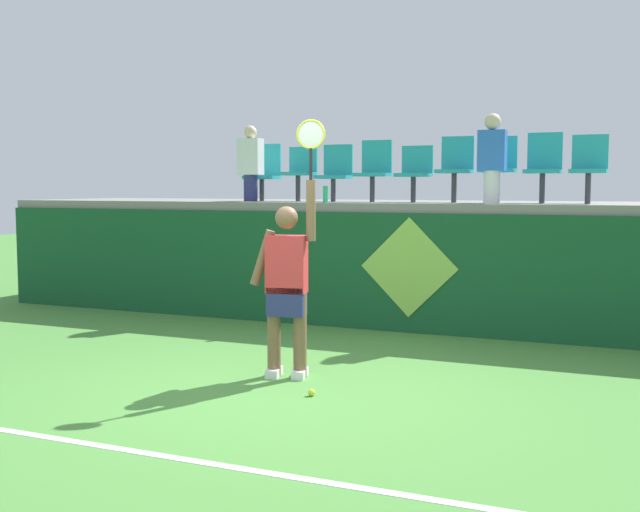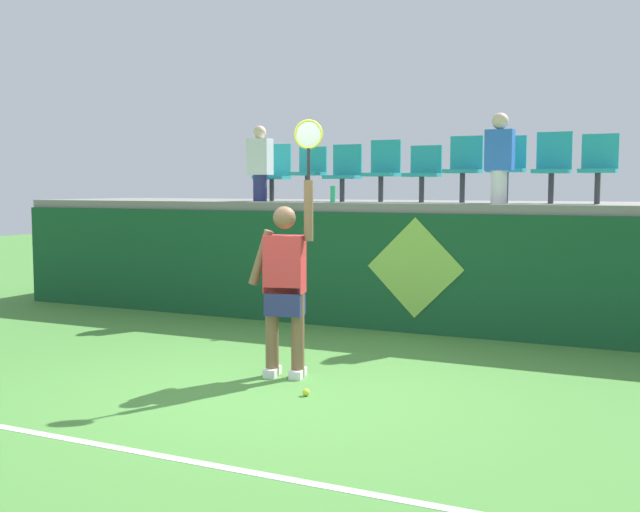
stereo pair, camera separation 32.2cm
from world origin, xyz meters
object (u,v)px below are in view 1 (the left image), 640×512
object	(u,v)px
spectator_1	(492,156)
stadium_chair_3	(374,168)
spectator_0	(250,162)
stadium_chair_8	(589,165)
water_bottle	(325,194)
stadium_chair_7	(544,164)
stadium_chair_4	(415,170)
stadium_chair_6	(499,165)
stadium_chair_5	(456,165)
stadium_chair_1	(300,170)
stadium_chair_2	(335,171)
stadium_chair_0	(264,171)
tennis_ball	(312,392)
tennis_player	(287,282)

from	to	relation	value
spectator_1	stadium_chair_3	bearing A→B (deg)	164.82
stadium_chair_3	spectator_0	size ratio (longest dim) A/B	0.80
stadium_chair_8	spectator_1	world-z (taller)	spectator_1
water_bottle	stadium_chair_7	distance (m)	2.85
stadium_chair_3	stadium_chair_4	bearing A→B (deg)	-0.84
stadium_chair_4	stadium_chair_6	world-z (taller)	stadium_chair_6
water_bottle	stadium_chair_6	world-z (taller)	stadium_chair_6
stadium_chair_5	spectator_1	bearing A→B (deg)	-39.21
stadium_chair_7	spectator_1	world-z (taller)	spectator_1
stadium_chair_5	stadium_chair_7	xyz separation A→B (m)	(1.14, 0.00, 0.00)
stadium_chair_1	stadium_chair_4	xyz separation A→B (m)	(1.73, 0.00, -0.02)
stadium_chair_2	spectator_1	world-z (taller)	spectator_1
stadium_chair_0	spectator_1	size ratio (longest dim) A/B	0.75
stadium_chair_3	stadium_chair_5	distance (m)	1.15
stadium_chair_6	spectator_0	size ratio (longest dim) A/B	0.81
stadium_chair_5	stadium_chair_6	bearing A→B (deg)	-0.23
stadium_chair_2	stadium_chair_7	xyz separation A→B (m)	(2.88, 0.00, 0.06)
spectator_1	stadium_chair_7	bearing A→B (deg)	39.44
stadium_chair_8	spectator_0	size ratio (longest dim) A/B	0.80
stadium_chair_0	stadium_chair_3	bearing A→B (deg)	-0.07
stadium_chair_5	spectator_0	distance (m)	2.92
stadium_chair_7	stadium_chair_0	bearing A→B (deg)	179.99
stadium_chair_0	spectator_0	xyz separation A→B (m)	(0.00, -0.43, 0.11)
water_bottle	stadium_chair_8	distance (m)	3.38
stadium_chair_1	stadium_chair_7	world-z (taller)	stadium_chair_7
tennis_ball	stadium_chair_0	world-z (taller)	stadium_chair_0
tennis_ball	stadium_chair_7	bearing A→B (deg)	71.16
stadium_chair_7	spectator_0	bearing A→B (deg)	-173.91
stadium_chair_6	spectator_1	world-z (taller)	spectator_1
stadium_chair_1	stadium_chair_8	xyz separation A→B (m)	(3.99, 0.01, 0.03)
tennis_ball	stadium_chair_5	size ratio (longest dim) A/B	0.07
stadium_chair_7	tennis_ball	bearing A→B (deg)	-108.84
stadium_chair_5	tennis_player	bearing A→B (deg)	-102.14
tennis_ball	spectator_0	distance (m)	5.04
water_bottle	stadium_chair_2	bearing A→B (deg)	102.23
stadium_chair_7	spectator_1	distance (m)	0.74
tennis_ball	spectator_0	xyz separation A→B (m)	(-2.60, 3.74, 2.17)
stadium_chair_2	tennis_player	bearing A→B (deg)	-75.05
stadium_chair_5	spectator_1	world-z (taller)	spectator_1
stadium_chair_3	stadium_chair_8	world-z (taller)	stadium_chair_8
stadium_chair_4	tennis_player	bearing A→B (deg)	-93.41
spectator_0	stadium_chair_3	bearing A→B (deg)	13.90
tennis_player	stadium_chair_7	bearing A→B (deg)	62.05
stadium_chair_1	stadium_chair_4	bearing A→B (deg)	0.06
stadium_chair_6	stadium_chair_7	world-z (taller)	stadium_chair_7
water_bottle	stadium_chair_7	xyz separation A→B (m)	(2.72, 0.76, 0.39)
stadium_chair_5	stadium_chair_6	size ratio (longest dim) A/B	1.02
stadium_chair_0	water_bottle	bearing A→B (deg)	-30.12
spectator_1	stadium_chair_4	bearing A→B (deg)	157.93
stadium_chair_8	tennis_player	bearing A→B (deg)	-124.40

